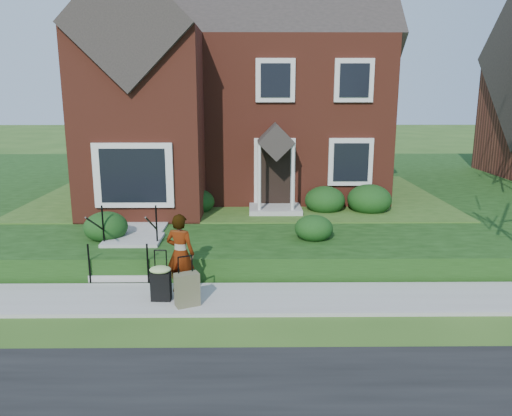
{
  "coord_description": "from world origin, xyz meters",
  "views": [
    {
      "loc": [
        0.45,
        -9.69,
        4.21
      ],
      "look_at": [
        0.57,
        2.0,
        1.52
      ],
      "focal_mm": 35.0,
      "sensor_mm": 36.0,
      "label": 1
    }
  ],
  "objects_px": {
    "front_steps": "(129,252)",
    "suitcase_olive": "(187,289)",
    "woman": "(180,253)",
    "suitcase_black": "(161,281)"
  },
  "relations": [
    {
      "from": "front_steps",
      "to": "suitcase_black",
      "type": "relative_size",
      "value": 1.9
    },
    {
      "from": "front_steps",
      "to": "woman",
      "type": "bearing_deg",
      "value": -46.47
    },
    {
      "from": "front_steps",
      "to": "suitcase_olive",
      "type": "xyz_separation_m",
      "value": [
        1.68,
        -2.25,
        -0.05
      ]
    },
    {
      "from": "front_steps",
      "to": "suitcase_olive",
      "type": "height_order",
      "value": "front_steps"
    },
    {
      "from": "front_steps",
      "to": "suitcase_black",
      "type": "distance_m",
      "value": 2.27
    },
    {
      "from": "suitcase_black",
      "to": "suitcase_olive",
      "type": "relative_size",
      "value": 1.04
    },
    {
      "from": "suitcase_black",
      "to": "suitcase_olive",
      "type": "distance_m",
      "value": 0.63
    },
    {
      "from": "front_steps",
      "to": "suitcase_black",
      "type": "height_order",
      "value": "front_steps"
    },
    {
      "from": "front_steps",
      "to": "woman",
      "type": "relative_size",
      "value": 1.18
    },
    {
      "from": "front_steps",
      "to": "suitcase_black",
      "type": "xyz_separation_m",
      "value": [
        1.11,
        -1.98,
        0.02
      ]
    }
  ]
}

